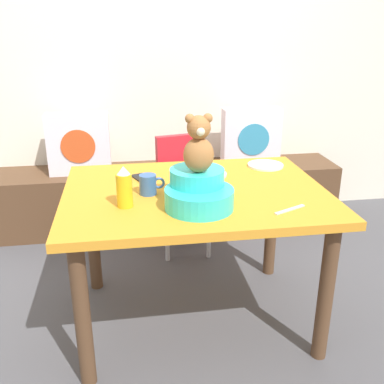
# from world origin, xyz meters

# --- Properties ---
(ground_plane) EXTENTS (8.00, 8.00, 0.00)m
(ground_plane) POSITION_xyz_m (0.00, 0.00, 0.00)
(ground_plane) COLOR #4C4C51
(back_wall) EXTENTS (4.40, 0.10, 2.60)m
(back_wall) POSITION_xyz_m (0.00, 1.49, 1.30)
(back_wall) COLOR silver
(back_wall) RESTS_ON ground_plane
(window_bench) EXTENTS (2.60, 0.44, 0.46)m
(window_bench) POSITION_xyz_m (0.00, 1.22, 0.23)
(window_bench) COLOR brown
(window_bench) RESTS_ON ground_plane
(pillow_floral_left) EXTENTS (0.44, 0.15, 0.44)m
(pillow_floral_left) POSITION_xyz_m (-0.65, 1.20, 0.68)
(pillow_floral_left) COLOR silver
(pillow_floral_left) RESTS_ON window_bench
(pillow_floral_right) EXTENTS (0.44, 0.15, 0.44)m
(pillow_floral_right) POSITION_xyz_m (0.63, 1.20, 0.68)
(pillow_floral_right) COLOR silver
(pillow_floral_right) RESTS_ON window_bench
(dining_table) EXTENTS (1.26, 0.95, 0.74)m
(dining_table) POSITION_xyz_m (0.00, 0.00, 0.64)
(dining_table) COLOR orange
(dining_table) RESTS_ON ground_plane
(highchair) EXTENTS (0.39, 0.50, 0.79)m
(highchair) POSITION_xyz_m (0.05, 0.79, 0.52)
(highchair) COLOR red
(highchair) RESTS_ON ground_plane
(infant_seat_teal) EXTENTS (0.30, 0.33, 0.16)m
(infant_seat_teal) POSITION_xyz_m (-0.02, -0.21, 0.81)
(infant_seat_teal) COLOR #2DCBC6
(infant_seat_teal) RESTS_ON dining_table
(teddy_bear) EXTENTS (0.13, 0.12, 0.25)m
(teddy_bear) POSITION_xyz_m (-0.02, -0.21, 1.02)
(teddy_bear) COLOR #A56D3A
(teddy_bear) RESTS_ON infant_seat_teal
(ketchup_bottle) EXTENTS (0.07, 0.07, 0.18)m
(ketchup_bottle) POSITION_xyz_m (-0.34, -0.16, 0.83)
(ketchup_bottle) COLOR gold
(ketchup_bottle) RESTS_ON dining_table
(coffee_mug) EXTENTS (0.12, 0.08, 0.09)m
(coffee_mug) POSITION_xyz_m (-0.23, -0.02, 0.79)
(coffee_mug) COLOR #335999
(coffee_mug) RESTS_ON dining_table
(dinner_plate_near) EXTENTS (0.20, 0.20, 0.01)m
(dinner_plate_near) POSITION_xyz_m (0.10, 0.20, 0.75)
(dinner_plate_near) COLOR white
(dinner_plate_near) RESTS_ON dining_table
(dinner_plate_far) EXTENTS (0.20, 0.20, 0.01)m
(dinner_plate_far) POSITION_xyz_m (0.45, 0.31, 0.75)
(dinner_plate_far) COLOR white
(dinner_plate_far) RESTS_ON dining_table
(cell_phone) EXTENTS (0.12, 0.16, 0.01)m
(cell_phone) POSITION_xyz_m (-0.25, 0.20, 0.74)
(cell_phone) COLOR black
(cell_phone) RESTS_ON dining_table
(table_fork) EXTENTS (0.16, 0.09, 0.01)m
(table_fork) POSITION_xyz_m (0.36, -0.31, 0.74)
(table_fork) COLOR silver
(table_fork) RESTS_ON dining_table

